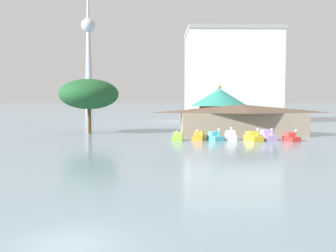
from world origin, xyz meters
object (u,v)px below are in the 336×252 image
at_px(background_building_block, 231,76).
at_px(boathouse, 242,119).
at_px(pedal_boat_lime, 178,137).
at_px(pedal_boat_orange, 199,136).
at_px(distant_broadcast_tower, 88,34).
at_px(pedal_boat_lavender, 267,136).
at_px(green_roof_pavilion, 219,105).
at_px(pedal_boat_red, 291,138).
at_px(pedal_boat_cyan, 215,137).
at_px(pedal_boat_white, 230,136).
at_px(pedal_boat_yellow, 253,137).
at_px(shoreline_tree_tall_left, 89,94).

bearing_deg(background_building_block, boathouse, -98.55).
bearing_deg(pedal_boat_lime, pedal_boat_orange, 109.37).
height_order(pedal_boat_orange, distant_broadcast_tower, distant_broadcast_tower).
distance_m(pedal_boat_lavender, background_building_block, 47.67).
bearing_deg(boathouse, pedal_boat_lavender, -75.52).
xyz_separation_m(pedal_boat_lime, boathouse, (10.66, 7.18, 2.10)).
bearing_deg(green_roof_pavilion, pedal_boat_red, -74.52).
bearing_deg(background_building_block, pedal_boat_lavender, -94.89).
bearing_deg(background_building_block, pedal_boat_orange, -106.52).
distance_m(pedal_boat_cyan, green_roof_pavilion, 21.93).
distance_m(pedal_boat_cyan, boathouse, 9.11).
bearing_deg(pedal_boat_white, pedal_boat_lime, -79.94).
bearing_deg(distant_broadcast_tower, background_building_block, -67.14).
bearing_deg(pedal_boat_yellow, shoreline_tree_tall_left, -132.62).
bearing_deg(shoreline_tree_tall_left, background_building_block, 48.00).
relative_size(pedal_boat_orange, pedal_boat_yellow, 0.88).
bearing_deg(boathouse, pedal_boat_lime, -146.04).
height_order(pedal_boat_cyan, pedal_boat_yellow, pedal_boat_yellow).
bearing_deg(pedal_boat_yellow, background_building_block, 156.71).
relative_size(pedal_boat_white, boathouse, 0.13).
height_order(pedal_boat_white, shoreline_tree_tall_left, shoreline_tree_tall_left).
relative_size(green_roof_pavilion, shoreline_tree_tall_left, 1.12).
relative_size(pedal_boat_orange, green_roof_pavilion, 0.26).
height_order(pedal_boat_red, green_roof_pavilion, green_roof_pavilion).
distance_m(pedal_boat_white, boathouse, 7.55).
relative_size(pedal_boat_yellow, distant_broadcast_tower, 0.03).
distance_m(pedal_boat_red, shoreline_tree_tall_left, 33.11).
xyz_separation_m(pedal_boat_cyan, pedal_boat_red, (10.30, -1.23, -0.02)).
bearing_deg(shoreline_tree_tall_left, pedal_boat_orange, -32.47).
bearing_deg(shoreline_tree_tall_left, pedal_boat_lime, -39.19).
bearing_deg(shoreline_tree_tall_left, pedal_boat_yellow, -26.80).
bearing_deg(pedal_boat_lime, pedal_boat_red, 93.58).
relative_size(pedal_boat_orange, pedal_boat_cyan, 0.94).
bearing_deg(pedal_boat_lavender, shoreline_tree_tall_left, -125.17).
distance_m(pedal_boat_red, background_building_block, 48.47).
bearing_deg(background_building_block, green_roof_pavilion, -106.16).
relative_size(pedal_boat_lime, pedal_boat_white, 0.95).
bearing_deg(green_roof_pavilion, pedal_boat_orange, -106.95).
relative_size(pedal_boat_cyan, pedal_boat_white, 1.12).
height_order(pedal_boat_cyan, distant_broadcast_tower, distant_broadcast_tower).
bearing_deg(pedal_boat_lavender, pedal_boat_lime, -101.99).
bearing_deg(pedal_boat_orange, pedal_boat_white, 107.26).
relative_size(pedal_boat_orange, distant_broadcast_tower, 0.02).
relative_size(boathouse, distant_broadcast_tower, 0.17).
height_order(boathouse, green_roof_pavilion, green_roof_pavilion).
bearing_deg(pedal_boat_lavender, background_building_block, 163.68).
relative_size(pedal_boat_lime, pedal_boat_orange, 0.90).
height_order(pedal_boat_lavender, pedal_boat_red, pedal_boat_lavender).
bearing_deg(pedal_boat_cyan, pedal_boat_red, 63.59).
xyz_separation_m(pedal_boat_cyan, green_roof_pavilion, (4.11, 21.14, 4.15)).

